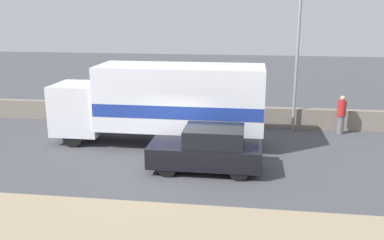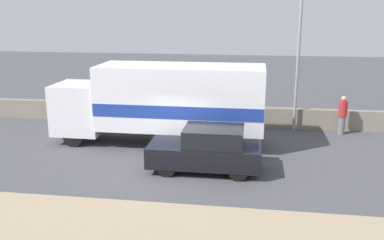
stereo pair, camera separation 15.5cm
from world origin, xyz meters
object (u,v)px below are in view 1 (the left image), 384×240
(pedestrian, at_px, (341,114))
(street_lamp, at_px, (298,46))
(car_hatchback, at_px, (208,149))
(box_truck, at_px, (166,102))

(pedestrian, bearing_deg, street_lamp, 171.01)
(street_lamp, height_order, car_hatchback, street_lamp)
(box_truck, height_order, pedestrian, box_truck)
(street_lamp, height_order, box_truck, street_lamp)
(car_hatchback, relative_size, pedestrian, 2.23)
(box_truck, distance_m, pedestrian, 8.32)
(street_lamp, distance_m, pedestrian, 3.78)
(car_hatchback, bearing_deg, street_lamp, -121.00)
(street_lamp, bearing_deg, car_hatchback, -121.00)
(street_lamp, xyz_separation_m, box_truck, (-5.67, -3.03, -2.15))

